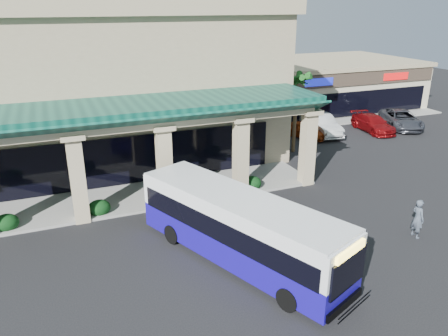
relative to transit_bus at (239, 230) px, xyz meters
name	(u,v)px	position (x,y,z in m)	size (l,w,h in m)	color
ground	(255,240)	(1.43, 1.25, -1.53)	(110.00, 110.00, 0.00)	black
main_building	(52,80)	(-6.57, 17.25, 4.14)	(30.80, 14.80, 11.35)	tan
arcade	(64,161)	(-6.57, 8.05, 1.32)	(30.00, 6.20, 5.70)	#0A4136
strip_mall	(309,84)	(19.43, 25.25, 0.92)	(22.50, 12.50, 4.90)	beige
palm_0	(295,109)	(9.93, 12.25, 1.77)	(2.40, 2.40, 6.60)	#124614
palm_1	(287,105)	(10.93, 15.25, 1.37)	(2.40, 2.40, 5.80)	#124614
broadleaf_tree	(239,101)	(8.93, 20.25, 0.87)	(2.60, 2.60, 4.81)	black
transit_bus	(239,230)	(0.00, 0.00, 0.00)	(2.55, 10.96, 3.06)	#170C9E
pedestrian	(418,218)	(8.84, -1.30, -0.55)	(0.72, 0.47, 1.96)	#434D5B
car_silver	(305,130)	(12.74, 15.04, -0.84)	(1.62, 4.03, 1.37)	#9A3912
car_white	(321,124)	(14.55, 15.46, -0.67)	(1.83, 5.23, 1.72)	silver
car_red	(373,123)	(19.27, 14.48, -0.81)	(2.01, 4.95, 1.44)	maroon
car_gray	(401,119)	(22.50, 14.58, -0.74)	(2.63, 5.70, 1.58)	#3B3D47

